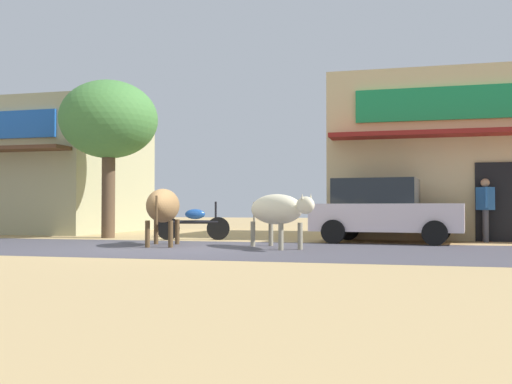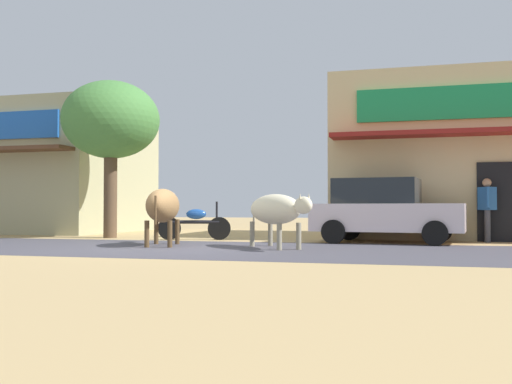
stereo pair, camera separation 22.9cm
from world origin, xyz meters
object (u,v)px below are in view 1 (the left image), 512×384
(parked_motorcycle, at_px, (194,223))
(cow_far_dark, at_px, (277,210))
(roadside_tree, at_px, (109,121))
(parked_hatchback_car, at_px, (384,210))
(pedestrian_by_shop, at_px, (485,205))
(cow_near_brown, at_px, (163,206))

(parked_motorcycle, xyz_separation_m, cow_far_dark, (2.97, -2.71, 0.38))
(roadside_tree, height_order, parked_hatchback_car, roadside_tree)
(cow_far_dark, bearing_deg, roadside_tree, 151.77)
(roadside_tree, xyz_separation_m, cow_far_dark, (5.85, -3.14, -2.64))
(cow_far_dark, xyz_separation_m, pedestrian_by_shop, (4.75, 3.65, 0.12))
(roadside_tree, distance_m, pedestrian_by_shop, 10.91)
(roadside_tree, relative_size, parked_motorcycle, 2.39)
(roadside_tree, distance_m, parked_motorcycle, 4.19)
(parked_motorcycle, bearing_deg, cow_far_dark, -42.41)
(roadside_tree, distance_m, cow_far_dark, 7.14)
(cow_near_brown, xyz_separation_m, pedestrian_by_shop, (7.55, 3.48, 0.04))
(pedestrian_by_shop, bearing_deg, cow_far_dark, -142.50)
(cow_near_brown, distance_m, pedestrian_by_shop, 8.31)
(pedestrian_by_shop, bearing_deg, parked_hatchback_car, -161.05)
(roadside_tree, distance_m, parked_hatchback_car, 8.49)
(parked_hatchback_car, height_order, cow_far_dark, parked_hatchback_car)
(roadside_tree, bearing_deg, cow_far_dark, -28.23)
(parked_motorcycle, distance_m, pedestrian_by_shop, 7.80)
(roadside_tree, bearing_deg, cow_near_brown, -44.19)
(cow_near_brown, relative_size, cow_far_dark, 1.06)
(cow_far_dark, relative_size, pedestrian_by_shop, 1.41)
(parked_hatchback_car, bearing_deg, cow_far_dark, -128.51)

